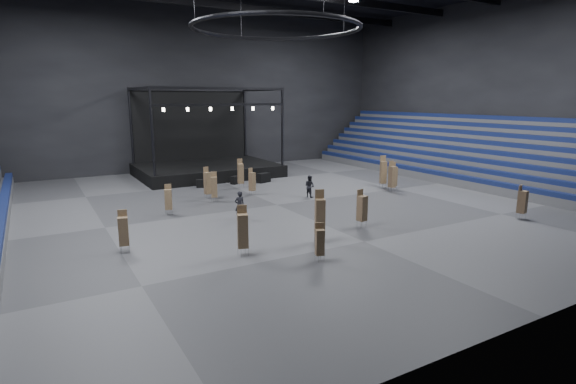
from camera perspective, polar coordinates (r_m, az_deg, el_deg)
floor at (r=34.75m, az=-1.41°, el=-1.65°), size 50.00×50.00×0.00m
wall_back at (r=53.20m, az=-12.63°, el=12.53°), size 50.00×0.20×18.00m
wall_front at (r=18.36m, az=32.61°, el=12.85°), size 50.00×0.20×18.00m
wall_right at (r=50.75m, az=24.75°, el=11.79°), size 0.20×42.00×18.00m
bleachers_right at (r=49.49m, az=22.63°, el=3.53°), size 7.20×40.00×6.40m
stage at (r=49.13m, az=-10.55°, el=3.86°), size 14.00×10.00×9.20m
truss_ring at (r=34.15m, az=-1.53°, el=20.09°), size 12.30×12.30×5.15m
flight_case_left at (r=42.27m, az=-10.82°, el=1.09°), size 1.23×0.84×0.74m
flight_case_mid at (r=43.54m, az=-6.56°, el=1.55°), size 1.28×0.96×0.77m
flight_case_right at (r=44.04m, az=-3.13°, el=1.82°), size 1.51×1.07×0.91m
chair_stack_0 at (r=23.49m, az=-5.78°, el=-4.82°), size 0.68×0.68×2.68m
chair_stack_1 at (r=35.99m, az=-9.36°, el=0.70°), size 0.61×0.61×2.41m
chair_stack_2 at (r=41.88m, az=11.99°, el=2.53°), size 0.70×0.70×2.98m
chair_stack_3 at (r=40.34m, az=13.08°, el=1.97°), size 0.50×0.50×2.75m
chair_stack_4 at (r=22.70m, az=4.04°, el=-6.28°), size 0.54×0.54×1.99m
chair_stack_5 at (r=32.64m, az=-14.95°, el=-0.84°), size 0.61×0.61×2.18m
chair_stack_6 at (r=37.33m, az=-10.21°, el=1.19°), size 0.52×0.52×2.61m
chair_stack_7 at (r=34.29m, az=27.61°, el=-1.05°), size 0.65×0.65×2.34m
chair_stack_8 at (r=28.90m, az=9.37°, el=-1.97°), size 0.58×0.58×2.44m
chair_stack_9 at (r=25.53m, az=4.07°, el=-3.06°), size 0.71×0.71×3.05m
chair_stack_10 at (r=38.23m, az=-4.59°, el=1.39°), size 0.56×0.56×2.30m
chair_stack_11 at (r=41.33m, az=-6.05°, el=2.41°), size 0.58×0.58×2.69m
chair_stack_12 at (r=25.42m, az=-20.17°, el=-4.60°), size 0.59×0.59×2.32m
chair_stack_13 at (r=41.34m, az=13.32°, el=2.02°), size 0.52×0.52×2.51m
man_center at (r=30.62m, az=-6.16°, el=-1.69°), size 0.71×0.47×1.95m
crew_member at (r=37.33m, az=2.76°, el=0.73°), size 0.91×1.05×1.84m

